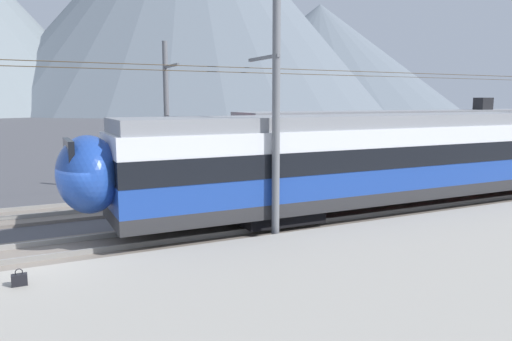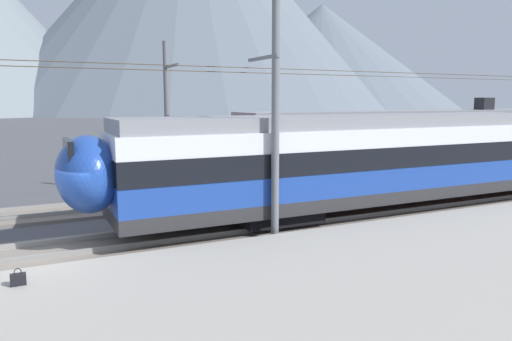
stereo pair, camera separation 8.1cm
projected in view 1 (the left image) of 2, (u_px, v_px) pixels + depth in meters
name	position (u px, v px, depth m)	size (l,w,h in m)	color
ground_plane	(43.00, 267.00, 12.72)	(400.00, 400.00, 0.00)	#4C4C51
track_near	(41.00, 255.00, 13.52)	(120.00, 3.00, 0.28)	slate
track_far	(36.00, 215.00, 18.27)	(120.00, 3.00, 0.28)	slate
train_near_platform	(449.00, 152.00, 20.05)	(30.31, 3.03, 4.27)	#2D2D30
train_far_track	(428.00, 140.00, 26.66)	(25.64, 2.96, 4.27)	#2D2D30
catenary_mast_mid	(274.00, 108.00, 14.41)	(45.52, 1.98, 8.05)	slate
catenary_mast_far_side	(167.00, 115.00, 21.71)	(45.52, 2.12, 7.01)	slate
handbag_near_sign	(19.00, 280.00, 10.45)	(0.32, 0.18, 0.38)	black
mountain_right_ridge	(319.00, 57.00, 249.11)	(139.32, 139.32, 53.38)	slate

